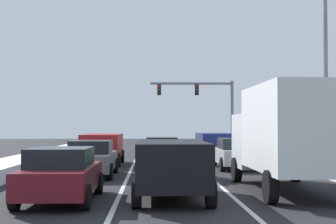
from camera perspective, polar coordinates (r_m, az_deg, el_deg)
The scene contains 17 objects.
ground_plane at distance 22.99m, azimuth -0.09°, elevation -6.88°, with size 120.00×120.00×0.00m, color black.
lane_stripe_between_right_lane_and_center_lane at distance 26.77m, azimuth 3.31°, elevation -6.12°, with size 0.14×40.63×0.01m, color silver.
lane_stripe_between_center_lane_and_left_lane at distance 26.67m, azimuth -4.03°, elevation -6.14°, with size 0.14×40.63×0.01m, color silver.
snow_bank_right_shoulder at distance 27.73m, azimuth 14.32°, elevation -5.00°, with size 1.56×40.63×0.90m, color white.
snow_bank_left_shoulder at distance 27.36m, azimuth -15.24°, elevation -5.39°, with size 1.91×40.63×0.57m, color white.
box_truck_right_lane_nearest at distance 16.54m, azimuth 13.39°, elevation -2.31°, with size 2.53×7.20×3.36m.
sedan_silver_right_lane_second at distance 25.08m, azimuth 7.74°, elevation -4.68°, with size 2.00×4.50×1.51m.
suv_navy_right_lane_third at distance 31.18m, azimuth 5.30°, elevation -3.61°, with size 2.16×4.90×1.67m.
suv_black_center_lane_nearest at distance 14.64m, azimuth 0.36°, elevation -5.92°, with size 2.16×4.90×1.67m.
sedan_charcoal_center_lane_second at distance 20.93m, azimuth 0.64°, elevation -5.31°, with size 2.00×4.50×1.51m.
sedan_green_center_lane_third at distance 27.22m, azimuth -0.73°, elevation -4.45°, with size 2.00×4.50×1.51m.
sedan_maroon_left_lane_nearest at distance 14.48m, azimuth -12.05°, elevation -6.93°, with size 2.00×4.50×1.51m.
sedan_gray_left_lane_second at distance 21.34m, azimuth -8.69°, elevation -5.22°, with size 2.00×4.50×1.51m.
suv_red_left_lane_third at distance 27.60m, azimuth -7.46°, elevation -3.87°, with size 2.16×4.90×1.67m.
traffic_light_gantry at distance 45.37m, azimuth 4.39°, elevation 1.42°, with size 7.54×0.47×6.20m.
street_lamp_right_mid at distance 26.32m, azimuth 16.80°, elevation 5.52°, with size 2.66×0.36×9.05m.
roadside_sign_right at distance 37.20m, azimuth 14.47°, elevation 1.38°, with size 3.20×0.16×5.50m.
Camera 1 is at (-0.75, -8.11, 2.12)m, focal length 53.57 mm.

